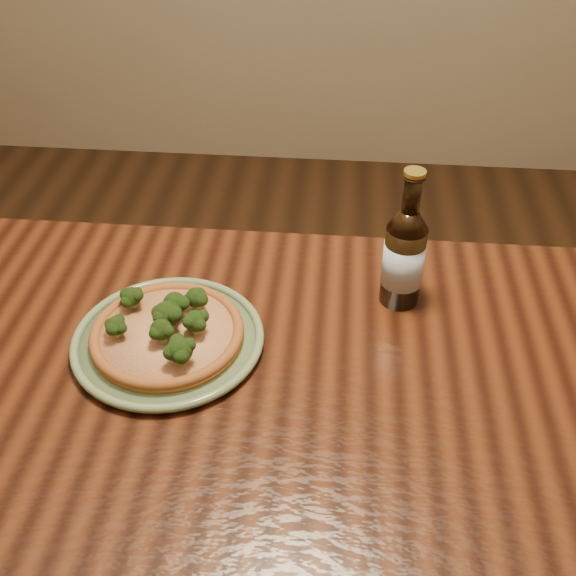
# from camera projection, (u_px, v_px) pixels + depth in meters

# --- Properties ---
(table) EXTENTS (1.60, 0.90, 0.75)m
(table) POSITION_uv_depth(u_px,v_px,m) (162.00, 443.00, 1.04)
(table) COLOR #3F1C0D
(table) RESTS_ON ground
(plate) EXTENTS (0.30, 0.30, 0.02)m
(plate) POSITION_uv_depth(u_px,v_px,m) (168.00, 339.00, 1.07)
(plate) COLOR #677F58
(plate) RESTS_ON table
(pizza) EXTENTS (0.24, 0.24, 0.07)m
(pizza) POSITION_uv_depth(u_px,v_px,m) (168.00, 331.00, 1.05)
(pizza) COLOR brown
(pizza) RESTS_ON plate
(beer_bottle) EXTENTS (0.07, 0.07, 0.25)m
(beer_bottle) POSITION_uv_depth(u_px,v_px,m) (404.00, 256.00, 1.10)
(beer_bottle) COLOR black
(beer_bottle) RESTS_ON table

